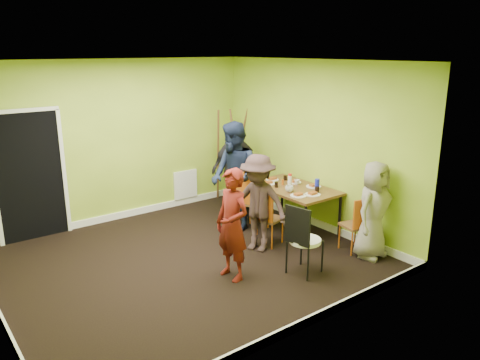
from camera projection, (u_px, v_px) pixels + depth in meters
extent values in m
plane|color=black|center=(187.00, 260.00, 6.77)|extent=(5.00, 5.00, 0.00)
cube|color=olive|center=(118.00, 142.00, 8.11)|extent=(5.00, 0.04, 2.80)
cube|color=olive|center=(300.00, 211.00, 4.66)|extent=(5.00, 0.04, 2.80)
cube|color=olive|center=(313.00, 145.00, 7.84)|extent=(0.04, 4.50, 2.80)
cube|color=white|center=(181.00, 61.00, 6.01)|extent=(5.00, 4.50, 0.04)
cube|color=black|center=(30.00, 177.00, 7.32)|extent=(1.00, 0.05, 2.04)
cube|color=white|center=(185.00, 184.00, 9.12)|extent=(0.50, 0.04, 0.55)
cylinder|color=black|center=(305.00, 227.00, 7.07)|extent=(0.04, 0.04, 0.71)
cylinder|color=black|center=(340.00, 216.00, 7.52)|extent=(0.04, 0.04, 0.71)
cylinder|color=black|center=(249.00, 204.00, 8.13)|extent=(0.04, 0.04, 0.71)
cylinder|color=black|center=(282.00, 196.00, 8.58)|extent=(0.04, 0.04, 0.71)
cube|color=brown|center=(293.00, 188.00, 7.73)|extent=(0.90, 1.50, 0.04)
cylinder|color=#C15612|center=(239.00, 216.00, 7.85)|extent=(0.03, 0.03, 0.48)
cylinder|color=#C15612|center=(257.00, 221.00, 7.65)|extent=(0.03, 0.03, 0.48)
cylinder|color=#C15612|center=(250.00, 211.00, 8.13)|extent=(0.03, 0.03, 0.48)
cylinder|color=#C15612|center=(268.00, 214.00, 7.94)|extent=(0.03, 0.03, 0.48)
cube|color=brown|center=(254.00, 202.00, 7.83)|extent=(0.54, 0.54, 0.04)
cube|color=#C15612|center=(247.00, 189.00, 7.59)|extent=(0.16, 0.39, 0.53)
cylinder|color=#C15612|center=(255.00, 232.00, 7.26)|extent=(0.02, 0.02, 0.42)
cylinder|color=#C15612|center=(272.00, 237.00, 7.09)|extent=(0.02, 0.02, 0.42)
cylinder|color=#C15612|center=(265.00, 226.00, 7.51)|extent=(0.02, 0.02, 0.42)
cylinder|color=#C15612|center=(282.00, 230.00, 7.34)|extent=(0.02, 0.02, 0.42)
cube|color=brown|center=(269.00, 219.00, 7.25)|extent=(0.46, 0.46, 0.04)
cube|color=#C15612|center=(263.00, 206.00, 7.04)|extent=(0.13, 0.34, 0.46)
cylinder|color=#C15612|center=(251.00, 200.00, 8.80)|extent=(0.02, 0.02, 0.40)
cylinder|color=#C15612|center=(238.00, 203.00, 8.64)|extent=(0.02, 0.02, 0.40)
cylinder|color=#C15612|center=(260.00, 205.00, 8.57)|extent=(0.02, 0.02, 0.40)
cylinder|color=#C15612|center=(247.00, 208.00, 8.40)|extent=(0.02, 0.02, 0.40)
cube|color=brown|center=(249.00, 194.00, 8.55)|extent=(0.37, 0.37, 0.04)
cube|color=#C15612|center=(244.00, 179.00, 8.62)|extent=(0.34, 0.04, 0.44)
cylinder|color=#C15612|center=(352.00, 243.00, 6.87)|extent=(0.02, 0.02, 0.40)
cylinder|color=#C15612|center=(368.00, 240.00, 7.00)|extent=(0.02, 0.02, 0.40)
cylinder|color=#C15612|center=(339.00, 236.00, 7.14)|extent=(0.02, 0.02, 0.40)
cylinder|color=#C15612|center=(355.00, 233.00, 7.26)|extent=(0.02, 0.02, 0.40)
cube|color=brown|center=(354.00, 225.00, 7.01)|extent=(0.42, 0.42, 0.04)
cube|color=#C15612|center=(363.00, 214.00, 6.80)|extent=(0.34, 0.09, 0.44)
cylinder|color=black|center=(287.00, 257.00, 6.34)|extent=(0.03, 0.03, 0.46)
cylinder|color=black|center=(308.00, 265.00, 6.11)|extent=(0.03, 0.03, 0.46)
cylinder|color=black|center=(301.00, 249.00, 6.59)|extent=(0.03, 0.03, 0.46)
cylinder|color=black|center=(322.00, 256.00, 6.36)|extent=(0.03, 0.03, 0.46)
cylinder|color=white|center=(305.00, 241.00, 6.28)|extent=(0.43, 0.43, 0.05)
cube|color=black|center=(297.00, 226.00, 6.07)|extent=(0.10, 0.39, 0.51)
cylinder|color=brown|center=(218.00, 156.00, 9.17)|extent=(0.27, 0.43, 1.86)
cylinder|color=brown|center=(238.00, 153.00, 9.45)|extent=(0.27, 0.43, 1.86)
cylinder|color=brown|center=(236.00, 157.00, 9.10)|extent=(0.04, 0.42, 1.82)
cube|color=brown|center=(230.00, 157.00, 9.28)|extent=(0.50, 0.04, 0.04)
cylinder|color=white|center=(268.00, 184.00, 7.90)|extent=(0.24, 0.24, 0.01)
cylinder|color=white|center=(298.00, 196.00, 7.26)|extent=(0.25, 0.25, 0.01)
cylinder|color=white|center=(272.00, 180.00, 8.13)|extent=(0.22, 0.22, 0.01)
cylinder|color=white|center=(313.00, 195.00, 7.31)|extent=(0.25, 0.25, 0.01)
cylinder|color=white|center=(294.00, 182.00, 7.98)|extent=(0.24, 0.24, 0.01)
cylinder|color=white|center=(314.00, 186.00, 7.74)|extent=(0.25, 0.25, 0.01)
cylinder|color=white|center=(290.00, 181.00, 7.69)|extent=(0.06, 0.06, 0.20)
cylinder|color=#1721B2|center=(317.00, 184.00, 7.57)|extent=(0.08, 0.08, 0.18)
cylinder|color=#C15612|center=(283.00, 182.00, 7.86)|extent=(0.04, 0.04, 0.09)
cylinder|color=black|center=(276.00, 185.00, 7.71)|extent=(0.06, 0.06, 0.09)
cylinder|color=black|center=(285.00, 178.00, 8.12)|extent=(0.06, 0.06, 0.08)
cylinder|color=black|center=(317.00, 190.00, 7.40)|extent=(0.07, 0.07, 0.10)
imported|color=white|center=(289.00, 189.00, 7.45)|extent=(0.13, 0.13, 0.10)
imported|color=white|center=(297.00, 182.00, 7.87)|extent=(0.09, 0.09, 0.08)
imported|color=#5A140F|center=(232.00, 225.00, 6.08)|extent=(0.41, 0.58, 1.50)
imported|color=#161F38|center=(234.00, 177.00, 7.75)|extent=(0.85, 1.01, 1.82)
imported|color=#302120|center=(258.00, 203.00, 6.95)|extent=(0.90, 1.10, 1.48)
imported|color=black|center=(235.00, 167.00, 8.64)|extent=(1.01, 0.45, 1.69)
imported|color=gray|center=(373.00, 210.00, 6.72)|extent=(0.76, 0.55, 1.44)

